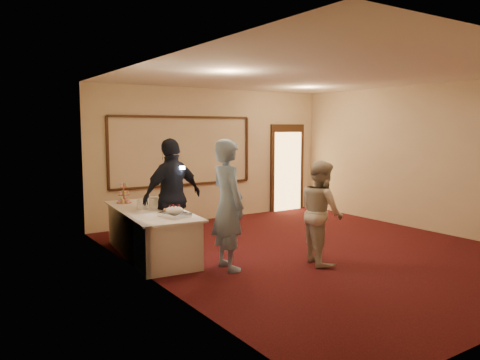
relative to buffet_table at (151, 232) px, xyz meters
name	(u,v)px	position (x,y,z in m)	size (l,w,h in m)	color
floor	(317,250)	(2.51, -1.30, -0.39)	(7.00, 7.00, 0.00)	black
room_walls	(319,133)	(2.51, -1.30, 1.64)	(6.04, 7.04, 3.02)	beige
wall_molding	(184,151)	(1.71, 2.17, 1.21)	(3.45, 0.04, 1.55)	#34210F
doorway	(287,168)	(4.66, 2.15, 0.69)	(1.05, 0.07, 2.20)	#34210F
buffet_table	(151,232)	(0.00, 0.00, 0.00)	(1.24, 2.62, 0.77)	white
pavlova_tray	(175,212)	(0.06, -0.79, 0.46)	(0.41, 0.49, 0.17)	#ACAEB3
cupcake_stand	(124,195)	(-0.13, 0.90, 0.52)	(0.27, 0.27, 0.39)	#C1534E
plate_stack_a	(142,204)	(-0.09, 0.13, 0.46)	(0.18, 0.18, 0.15)	white
plate_stack_b	(154,201)	(0.21, 0.33, 0.46)	(0.19, 0.19, 0.16)	white
tart	(171,211)	(0.18, -0.40, 0.41)	(0.27, 0.27, 0.06)	white
man	(228,205)	(0.67, -1.34, 0.59)	(0.71, 0.47, 1.95)	#7FA5D4
woman	(321,212)	(2.05, -1.87, 0.42)	(0.79, 0.61, 1.62)	beige
guest	(173,197)	(0.35, -0.12, 0.58)	(1.14, 0.47, 1.94)	black
camera_flash	(182,168)	(0.45, -0.30, 1.08)	(0.07, 0.04, 0.05)	white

